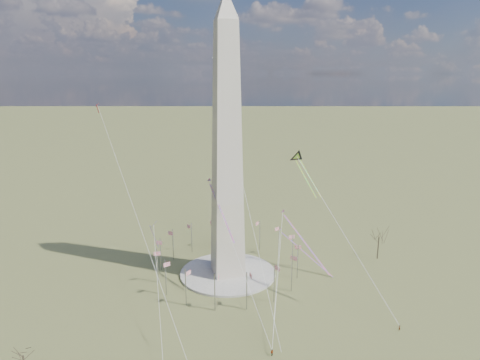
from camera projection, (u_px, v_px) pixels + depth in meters
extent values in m
plane|color=#50542A|center=(228.00, 274.00, 161.80)|extent=(2000.00, 2000.00, 0.00)
cylinder|color=#BDB6AC|center=(228.00, 273.00, 161.70)|extent=(36.00, 36.00, 0.80)
pyramid|color=beige|center=(226.00, 4.00, 138.67)|extent=(9.90, 9.90, 10.00)
cylinder|color=#AEB1B4|center=(292.00, 251.00, 166.75)|extent=(0.36, 0.36, 13.00)
cube|color=red|center=(292.00, 237.00, 166.69)|extent=(2.40, 0.08, 1.50)
cylinder|color=#AEB1B4|center=(279.00, 242.00, 175.58)|extent=(0.36, 0.36, 13.00)
cube|color=red|center=(277.00, 229.00, 175.30)|extent=(2.25, 0.99, 1.50)
cylinder|color=#AEB1B4|center=(260.00, 236.00, 182.08)|extent=(0.36, 0.36, 13.00)
cube|color=red|center=(257.00, 224.00, 181.43)|extent=(1.75, 1.75, 1.50)
cylinder|color=#AEB1B4|center=(237.00, 233.00, 185.24)|extent=(0.36, 0.36, 13.00)
cube|color=red|center=(234.00, 221.00, 184.13)|extent=(0.99, 2.25, 1.50)
cylinder|color=#AEB1B4|center=(214.00, 234.00, 184.60)|extent=(0.36, 0.36, 13.00)
cube|color=red|center=(211.00, 222.00, 183.00)|extent=(0.08, 2.40, 1.50)
cylinder|color=#AEB1B4|center=(192.00, 238.00, 180.25)|extent=(0.36, 0.36, 13.00)
cube|color=red|center=(189.00, 226.00, 178.20)|extent=(0.99, 2.25, 1.50)
cylinder|color=#AEB1B4|center=(173.00, 245.00, 172.85)|extent=(0.36, 0.36, 13.00)
cube|color=red|center=(171.00, 233.00, 170.48)|extent=(1.75, 1.75, 1.50)
cylinder|color=#AEB1B4|center=(161.00, 254.00, 163.53)|extent=(0.36, 0.36, 13.00)
cube|color=red|center=(159.00, 243.00, 161.00)|extent=(2.25, 0.99, 1.50)
cylinder|color=#AEB1B4|center=(158.00, 266.00, 153.71)|extent=(0.36, 0.36, 13.00)
cube|color=red|center=(157.00, 254.00, 151.21)|extent=(2.40, 0.08, 1.50)
cylinder|color=#AEB1B4|center=(166.00, 278.00, 144.88)|extent=(0.36, 0.36, 13.00)
cube|color=red|center=(167.00, 264.00, 142.60)|extent=(2.25, 0.99, 1.50)
cylinder|color=#AEB1B4|center=(186.00, 287.00, 138.38)|extent=(0.36, 0.36, 13.00)
cube|color=red|center=(188.00, 273.00, 136.47)|extent=(1.75, 1.75, 1.50)
cylinder|color=#AEB1B4|center=(215.00, 292.00, 135.22)|extent=(0.36, 0.36, 13.00)
cube|color=red|center=(219.00, 277.00, 133.77)|extent=(0.99, 2.25, 1.50)
cylinder|color=#AEB1B4|center=(247.00, 291.00, 135.86)|extent=(0.36, 0.36, 13.00)
cube|color=red|center=(251.00, 275.00, 134.90)|extent=(0.08, 2.40, 1.50)
cylinder|color=#AEB1B4|center=(274.00, 284.00, 140.21)|extent=(0.36, 0.36, 13.00)
cube|color=red|center=(277.00, 268.00, 139.70)|extent=(0.99, 2.25, 1.50)
cylinder|color=#AEB1B4|center=(292.00, 274.00, 147.61)|extent=(0.36, 0.36, 13.00)
cube|color=red|center=(294.00, 258.00, 147.42)|extent=(1.75, 1.75, 1.50)
cylinder|color=#AEB1B4|center=(298.00, 262.00, 156.93)|extent=(0.36, 0.36, 13.00)
cube|color=red|center=(298.00, 247.00, 156.90)|extent=(2.25, 0.99, 1.50)
cylinder|color=#463A2A|center=(378.00, 248.00, 174.07)|extent=(0.44, 0.44, 9.57)
imported|color=gray|center=(399.00, 328.00, 125.95)|extent=(0.76, 0.63, 1.77)
imported|color=gray|center=(272.00, 352.00, 114.75)|extent=(1.18, 0.84, 1.86)
cube|color=gold|center=(310.00, 178.00, 164.27)|extent=(2.51, 15.96, 11.25)
cube|color=gold|center=(306.00, 178.00, 163.51)|extent=(2.51, 15.96, 11.25)
cube|color=#3C1A77|center=(154.00, 225.00, 155.04)|extent=(2.71, 3.70, 2.79)
cube|color=#F64026|center=(154.00, 237.00, 156.16)|extent=(3.04, 2.27, 9.66)
cube|color=#F64026|center=(306.00, 243.00, 143.97)|extent=(8.47, 21.33, 14.12)
cube|color=#F64026|center=(221.00, 212.00, 147.03)|extent=(3.92, 22.98, 14.49)
cube|color=#F64026|center=(309.00, 256.00, 162.82)|extent=(16.42, 17.06, 14.45)
cube|color=red|center=(97.00, 105.00, 162.48)|extent=(1.17, 1.79, 1.43)
cube|color=red|center=(98.00, 109.00, 162.86)|extent=(0.83, 1.19, 3.28)
cube|color=white|center=(213.00, 57.00, 190.91)|extent=(1.28, 2.05, 1.69)
cube|color=white|center=(214.00, 61.00, 191.35)|extent=(0.84, 1.42, 3.88)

